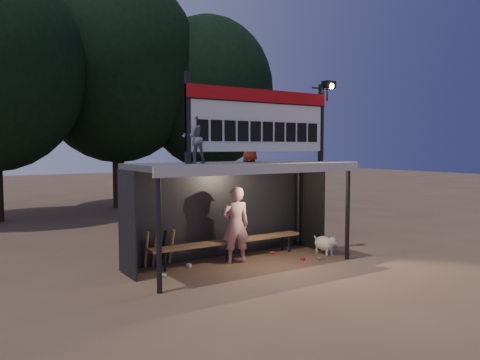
# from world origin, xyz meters

# --- Properties ---
(ground) EXTENTS (80.00, 80.00, 0.00)m
(ground) POSITION_xyz_m (0.00, 0.00, 0.00)
(ground) COLOR brown
(ground) RESTS_ON ground
(player) EXTENTS (0.73, 0.58, 1.76)m
(player) POSITION_xyz_m (-0.01, 0.25, 0.88)
(player) COLOR silver
(player) RESTS_ON ground
(child_a) EXTENTS (0.56, 0.46, 1.08)m
(child_a) POSITION_xyz_m (-1.18, 0.07, 2.86)
(child_a) COLOR slate
(child_a) RESTS_ON dugout_shelter
(child_b) EXTENTS (0.49, 0.34, 0.96)m
(child_b) POSITION_xyz_m (0.44, 0.35, 2.80)
(child_b) COLOR #A72A19
(child_b) RESTS_ON dugout_shelter
(dugout_shelter) EXTENTS (5.10, 2.08, 2.32)m
(dugout_shelter) POSITION_xyz_m (0.00, 0.24, 1.85)
(dugout_shelter) COLOR #424245
(dugout_shelter) RESTS_ON ground
(scoreboard_assembly) EXTENTS (4.10, 0.27, 1.99)m
(scoreboard_assembly) POSITION_xyz_m (0.56, -0.01, 3.32)
(scoreboard_assembly) COLOR black
(scoreboard_assembly) RESTS_ON dugout_shelter
(bench) EXTENTS (4.00, 0.35, 0.48)m
(bench) POSITION_xyz_m (0.00, 0.55, 0.43)
(bench) COLOR #956C46
(bench) RESTS_ON ground
(tree_mid) EXTENTS (7.22, 7.22, 10.36)m
(tree_mid) POSITION_xyz_m (1.00, 11.50, 6.17)
(tree_mid) COLOR #312215
(tree_mid) RESTS_ON ground
(tree_right) EXTENTS (6.08, 6.08, 8.72)m
(tree_right) POSITION_xyz_m (5.00, 10.50, 5.19)
(tree_right) COLOR #2F2014
(tree_right) RESTS_ON ground
(dog) EXTENTS (0.36, 0.81, 0.49)m
(dog) POSITION_xyz_m (2.31, -0.26, 0.28)
(dog) COLOR white
(dog) RESTS_ON ground
(bats) EXTENTS (0.67, 0.35, 0.84)m
(bats) POSITION_xyz_m (-1.67, 0.82, 0.43)
(bats) COLOR olive
(bats) RESTS_ON ground
(litter) EXTENTS (3.91, 1.38, 0.08)m
(litter) POSITION_xyz_m (0.55, 0.11, 0.04)
(litter) COLOR red
(litter) RESTS_ON ground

